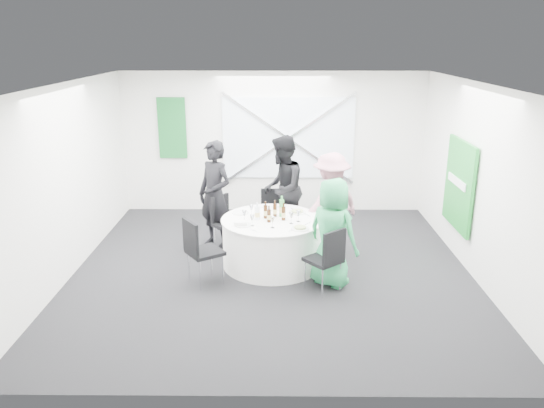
{
  "coord_description": "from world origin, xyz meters",
  "views": [
    {
      "loc": [
        0.07,
        -7.45,
        3.42
      ],
      "look_at": [
        0.0,
        0.2,
        1.0
      ],
      "focal_mm": 35.0,
      "sensor_mm": 36.0,
      "label": 1
    }
  ],
  "objects_px": {
    "chair_front_right": "(328,255)",
    "green_water_bottle": "(282,208)",
    "chair_back_left": "(225,218)",
    "chair_front_left": "(199,247)",
    "banquet_table": "(272,242)",
    "person_woman_green": "(332,233)",
    "chair_back_right": "(328,226)",
    "chair_back": "(272,210)",
    "person_woman_pink": "(331,203)",
    "person_man_back_left": "(215,195)",
    "clear_water_bottle": "(257,213)",
    "person_man_back": "(282,189)"
  },
  "relations": [
    {
      "from": "chair_back_left",
      "to": "clear_water_bottle",
      "type": "height_order",
      "value": "clear_water_bottle"
    },
    {
      "from": "chair_front_left",
      "to": "person_man_back",
      "type": "distance_m",
      "value": 2.2
    },
    {
      "from": "person_woman_pink",
      "to": "person_man_back_left",
      "type": "bearing_deg",
      "value": -37.34
    },
    {
      "from": "chair_back_right",
      "to": "green_water_bottle",
      "type": "height_order",
      "value": "green_water_bottle"
    },
    {
      "from": "chair_back_right",
      "to": "clear_water_bottle",
      "type": "bearing_deg",
      "value": -93.52
    },
    {
      "from": "chair_back_right",
      "to": "chair_front_right",
      "type": "height_order",
      "value": "chair_front_right"
    },
    {
      "from": "chair_front_left",
      "to": "chair_front_right",
      "type": "bearing_deg",
      "value": -131.6
    },
    {
      "from": "chair_back_left",
      "to": "person_woman_pink",
      "type": "relative_size",
      "value": 0.55
    },
    {
      "from": "green_water_bottle",
      "to": "person_woman_pink",
      "type": "bearing_deg",
      "value": 31.11
    },
    {
      "from": "person_woman_pink",
      "to": "chair_front_left",
      "type": "bearing_deg",
      "value": 0.95
    },
    {
      "from": "chair_front_right",
      "to": "person_man_back_left",
      "type": "relative_size",
      "value": 0.52
    },
    {
      "from": "person_man_back",
      "to": "person_woman_green",
      "type": "height_order",
      "value": "person_man_back"
    },
    {
      "from": "person_man_back_left",
      "to": "person_woman_green",
      "type": "distance_m",
      "value": 2.32
    },
    {
      "from": "chair_back_right",
      "to": "person_man_back",
      "type": "xyz_separation_m",
      "value": [
        -0.75,
        0.63,
        0.45
      ]
    },
    {
      "from": "chair_back",
      "to": "person_woman_pink",
      "type": "height_order",
      "value": "person_woman_pink"
    },
    {
      "from": "chair_back_left",
      "to": "chair_front_left",
      "type": "bearing_deg",
      "value": -149.87
    },
    {
      "from": "chair_front_left",
      "to": "green_water_bottle",
      "type": "xyz_separation_m",
      "value": [
        1.18,
        0.83,
        0.31
      ]
    },
    {
      "from": "clear_water_bottle",
      "to": "person_man_back_left",
      "type": "bearing_deg",
      "value": 132.44
    },
    {
      "from": "banquet_table",
      "to": "person_man_back",
      "type": "height_order",
      "value": "person_man_back"
    },
    {
      "from": "chair_front_right",
      "to": "green_water_bottle",
      "type": "height_order",
      "value": "green_water_bottle"
    },
    {
      "from": "chair_front_left",
      "to": "person_woman_green",
      "type": "xyz_separation_m",
      "value": [
        1.88,
        0.04,
        0.2
      ]
    },
    {
      "from": "chair_back_right",
      "to": "person_woman_pink",
      "type": "relative_size",
      "value": 0.49
    },
    {
      "from": "chair_back",
      "to": "green_water_bottle",
      "type": "distance_m",
      "value": 1.12
    },
    {
      "from": "chair_back",
      "to": "person_woman_green",
      "type": "distance_m",
      "value": 2.05
    },
    {
      "from": "chair_back_left",
      "to": "green_water_bottle",
      "type": "height_order",
      "value": "green_water_bottle"
    },
    {
      "from": "banquet_table",
      "to": "chair_back_right",
      "type": "xyz_separation_m",
      "value": [
        0.91,
        0.48,
        0.1
      ]
    },
    {
      "from": "chair_back_left",
      "to": "chair_back_right",
      "type": "xyz_separation_m",
      "value": [
        1.71,
        -0.18,
        -0.06
      ]
    },
    {
      "from": "person_man_back_left",
      "to": "green_water_bottle",
      "type": "distance_m",
      "value": 1.28
    },
    {
      "from": "banquet_table",
      "to": "chair_back_right",
      "type": "distance_m",
      "value": 1.04
    },
    {
      "from": "person_woman_green",
      "to": "person_man_back_left",
      "type": "bearing_deg",
      "value": -0.43
    },
    {
      "from": "chair_front_left",
      "to": "clear_water_bottle",
      "type": "xyz_separation_m",
      "value": [
        0.8,
        0.67,
        0.28
      ]
    },
    {
      "from": "chair_back",
      "to": "chair_front_right",
      "type": "relative_size",
      "value": 0.93
    },
    {
      "from": "chair_back_right",
      "to": "person_woman_green",
      "type": "distance_m",
      "value": 1.2
    },
    {
      "from": "chair_back_left",
      "to": "chair_front_right",
      "type": "height_order",
      "value": "chair_front_right"
    },
    {
      "from": "chair_front_right",
      "to": "clear_water_bottle",
      "type": "height_order",
      "value": "clear_water_bottle"
    },
    {
      "from": "chair_front_left",
      "to": "clear_water_bottle",
      "type": "relative_size",
      "value": 3.71
    },
    {
      "from": "chair_back_left",
      "to": "person_man_back",
      "type": "relative_size",
      "value": 0.5
    },
    {
      "from": "person_man_back",
      "to": "person_woman_pink",
      "type": "xyz_separation_m",
      "value": [
        0.79,
        -0.5,
        -0.09
      ]
    },
    {
      "from": "chair_back",
      "to": "person_woman_green",
      "type": "bearing_deg",
      "value": -65.4
    },
    {
      "from": "chair_back_right",
      "to": "green_water_bottle",
      "type": "xyz_separation_m",
      "value": [
        -0.76,
        -0.36,
        0.42
      ]
    },
    {
      "from": "green_water_bottle",
      "to": "clear_water_bottle",
      "type": "height_order",
      "value": "green_water_bottle"
    },
    {
      "from": "chair_back",
      "to": "person_woman_pink",
      "type": "bearing_deg",
      "value": -30.67
    },
    {
      "from": "person_man_back_left",
      "to": "person_woman_pink",
      "type": "height_order",
      "value": "person_man_back_left"
    },
    {
      "from": "chair_back_right",
      "to": "person_man_back",
      "type": "bearing_deg",
      "value": -158.06
    },
    {
      "from": "chair_back_left",
      "to": "chair_front_left",
      "type": "height_order",
      "value": "chair_front_left"
    },
    {
      "from": "clear_water_bottle",
      "to": "chair_back_left",
      "type": "bearing_deg",
      "value": 129.25
    },
    {
      "from": "banquet_table",
      "to": "person_woman_green",
      "type": "xyz_separation_m",
      "value": [
        0.86,
        -0.67,
        0.41
      ]
    },
    {
      "from": "green_water_bottle",
      "to": "chair_front_left",
      "type": "bearing_deg",
      "value": -144.78
    },
    {
      "from": "banquet_table",
      "to": "chair_front_right",
      "type": "distance_m",
      "value": 1.22
    },
    {
      "from": "chair_back_left",
      "to": "chair_back_right",
      "type": "relative_size",
      "value": 1.11
    }
  ]
}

